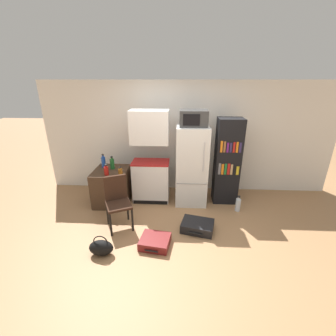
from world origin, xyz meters
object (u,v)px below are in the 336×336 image
(bottle_ketchup_red, at_px, (106,171))
(chair, at_px, (117,198))
(microwave, at_px, (194,118))
(water_bottle_front, at_px, (238,205))
(side_table, at_px, (112,186))
(bottle_amber_beer, at_px, (120,172))
(suitcase_small_flat, at_px, (155,242))
(bottle_green_tall, at_px, (112,164))
(bookshelf, at_px, (227,162))
(refrigerator, at_px, (192,166))
(bottle_blue_soda, at_px, (103,162))
(handbag, at_px, (101,248))
(suitcase_large_flat, at_px, (197,226))
(kitchen_hutch, at_px, (151,161))

(bottle_ketchup_red, relative_size, chair, 0.23)
(microwave, distance_m, water_bottle_front, 1.90)
(side_table, distance_m, water_bottle_front, 2.59)
(bottle_ketchup_red, xyz_separation_m, bottle_amber_beer, (0.27, -0.00, -0.02))
(suitcase_small_flat, distance_m, water_bottle_front, 1.88)
(side_table, bearing_deg, bottle_green_tall, 74.80)
(bottle_ketchup_red, distance_m, water_bottle_front, 2.66)
(bookshelf, xyz_separation_m, bottle_ketchup_red, (-2.37, -0.43, -0.07))
(refrigerator, bearing_deg, bottle_ketchup_red, -168.43)
(bottle_ketchup_red, distance_m, chair, 0.71)
(microwave, distance_m, bottle_green_tall, 1.87)
(bottle_blue_soda, xyz_separation_m, handbag, (0.44, -1.70, -0.72))
(refrigerator, xyz_separation_m, bottle_amber_beer, (-1.37, -0.34, -0.01))
(suitcase_large_flat, bearing_deg, water_bottle_front, 51.78)
(bottle_amber_beer, distance_m, bottle_green_tall, 0.41)
(microwave, xyz_separation_m, bottle_amber_beer, (-1.37, -0.34, -0.97))
(side_table, xyz_separation_m, suitcase_large_flat, (1.73, -0.90, -0.28))
(side_table, relative_size, kitchen_hutch, 0.40)
(kitchen_hutch, height_order, chair, kitchen_hutch)
(kitchen_hutch, relative_size, bottle_ketchup_red, 8.89)
(microwave, height_order, suitcase_large_flat, microwave)
(refrigerator, bearing_deg, bottle_blue_soda, 178.42)
(bottle_ketchup_red, height_order, chair, bottle_ketchup_red)
(chair, distance_m, handbag, 0.87)
(kitchen_hutch, xyz_separation_m, bookshelf, (1.56, 0.03, 0.00))
(bottle_amber_beer, xyz_separation_m, suitcase_small_flat, (0.76, -1.07, -0.72))
(microwave, relative_size, bottle_blue_soda, 1.78)
(chair, bearing_deg, kitchen_hutch, 38.85)
(bottle_ketchup_red, xyz_separation_m, water_bottle_front, (2.57, 0.01, -0.67))
(refrigerator, height_order, water_bottle_front, refrigerator)
(suitcase_small_flat, bearing_deg, bottle_green_tall, 134.68)
(bottle_ketchup_red, relative_size, bottle_green_tall, 0.80)
(side_table, distance_m, bottle_ketchup_red, 0.51)
(bottle_ketchup_red, relative_size, bottle_amber_beer, 1.27)
(water_bottle_front, bearing_deg, refrigerator, 160.62)
(bottle_green_tall, bearing_deg, suitcase_small_flat, -54.11)
(water_bottle_front, bearing_deg, side_table, 174.85)
(microwave, xyz_separation_m, chair, (-1.31, -0.90, -1.22))
(water_bottle_front, bearing_deg, kitchen_hutch, 167.72)
(suitcase_large_flat, bearing_deg, microwave, 108.44)
(side_table, distance_m, microwave, 2.16)
(microwave, relative_size, suitcase_small_flat, 1.03)
(kitchen_hutch, distance_m, handbag, 1.95)
(bottle_green_tall, distance_m, suitcase_large_flat, 2.11)
(refrigerator, distance_m, microwave, 0.96)
(refrigerator, bearing_deg, chair, -145.48)
(bottle_amber_beer, relative_size, suitcase_small_flat, 0.33)
(kitchen_hutch, height_order, bottle_green_tall, kitchen_hutch)
(microwave, relative_size, bottle_amber_beer, 3.09)
(bookshelf, xyz_separation_m, chair, (-2.03, -0.99, -0.34))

